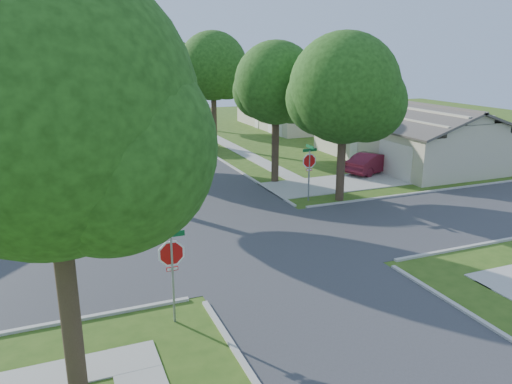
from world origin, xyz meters
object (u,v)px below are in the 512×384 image
Objects in this scene: tree_ne_corner at (345,93)px; house_ne_near at (407,140)px; stop_sign_ne at (309,163)px; tree_e_near at (277,87)px; stop_sign_sw at (172,257)px; tree_w_near at (108,82)px; tree_w_mid at (88,68)px; tree_e_far at (175,68)px; tree_e_mid at (214,69)px; car_curb_east at (169,124)px; car_curb_west at (111,114)px; car_driveway at (373,163)px; tree_sw_corner at (52,123)px; house_ne_far at (295,112)px; tree_w_far at (79,74)px.

house_ne_near is at bearing 35.18° from tree_ne_corner.
tree_e_near reaches higher than stop_sign_ne.
stop_sign_sw is 14.30m from tree_w_near.
tree_w_mid is at bearing 123.22° from tree_ne_corner.
tree_e_far is (9.45, 38.71, 3.95)m from stop_sign_sw.
tree_e_near is 0.90× the size of tree_e_mid.
stop_sign_sw is at bearing -142.82° from house_ne_near.
tree_e_near is (9.45, 13.71, 3.61)m from stop_sign_sw.
tree_w_mid is (0.00, 12.00, 0.37)m from tree_w_near.
stop_sign_ne is 26.65m from car_curb_east.
car_curb_west is at bearing 99.08° from stop_sign_ne.
stop_sign_ne reaches higher than car_curb_east.
tree_e_near is 12.14m from house_ne_near.
tree_ne_corner reaches higher than car_curb_east.
tree_e_mid reaches higher than car_curb_east.
tree_e_mid reaches higher than car_driveway.
car_driveway is at bearing 39.65° from tree_sw_corner.
tree_e_far is 0.64× the size of house_ne_near.
tree_e_far is (-0.00, 13.00, -0.27)m from tree_e_mid.
stop_sign_sw is at bearing -103.73° from tree_e_far.
house_ne_far is (20.63, 7.99, -4.97)m from tree_w_mid.
tree_e_near is 20.12m from tree_sw_corner.
car_curb_west is (-12.70, 32.92, -0.01)m from car_driveway.
car_curb_east is at bearing 74.47° from tree_sw_corner.
tree_e_near is 0.61× the size of house_ne_near.
house_ne_far is at bearing 56.94° from tree_sw_corner.
house_ne_near is at bearing 10.04° from tree_e_near.
tree_ne_corner reaches higher than house_ne_far.
tree_sw_corner reaches higher than tree_w_near.
tree_e_near is 8.39m from car_driveway.
tree_w_mid reaches higher than car_driveway.
tree_w_mid is 0.70× the size of house_ne_near.
tree_sw_corner reaches higher than tree_w_far.
tree_w_near reaches higher than stop_sign_ne.
house_ne_near is at bearing 37.18° from stop_sign_sw.
tree_ne_corner is 12.47m from house_ne_near.
stop_sign_sw is 39.55m from house_ne_far.
stop_sign_sw is 0.66× the size of car_curb_west.
stop_sign_ne reaches higher than car_driveway.
car_driveway is 1.06× the size of car_curb_east.
tree_e_near is at bearing -79.39° from car_curb_east.
house_ne_near is at bearing 37.52° from tree_sw_corner.
stop_sign_ne is 11.07m from tree_w_near.
house_ne_near is 23.99m from car_curb_east.
tree_e_near reaches higher than stop_sign_sw.
tree_w_far reaches higher than house_ne_far.
tree_w_near is 0.94× the size of tree_sw_corner.
tree_w_near is 1.98× the size of car_curb_west.
stop_sign_sw is 1.00× the size of stop_sign_ne.
tree_w_far is at bearing 90.01° from tree_w_near.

